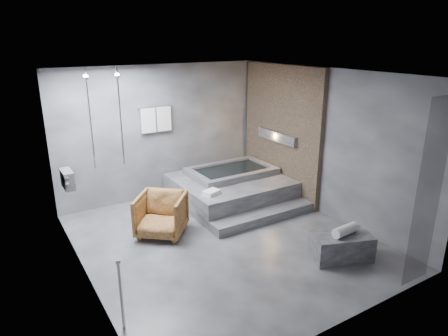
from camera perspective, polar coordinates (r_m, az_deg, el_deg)
room at (r=6.70m, az=1.82°, el=4.51°), size 5.00×5.04×2.82m
tub_deck at (r=8.46m, az=0.93°, el=-3.03°), size 2.20×2.00×0.50m
tub_step at (r=7.63m, az=5.72°, el=-6.88°), size 2.20×0.36×0.18m
concrete_bench at (r=6.61m, az=16.37°, el=-10.69°), size 1.03×0.79×0.41m
driftwood_chair at (r=7.08m, az=-8.95°, el=-6.61°), size 1.13×1.13×0.74m
rolled_towel at (r=6.49m, az=16.93°, el=-8.50°), size 0.45×0.19×0.16m
deck_towel at (r=7.51m, az=-1.79°, el=-3.49°), size 0.35×0.30×0.08m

